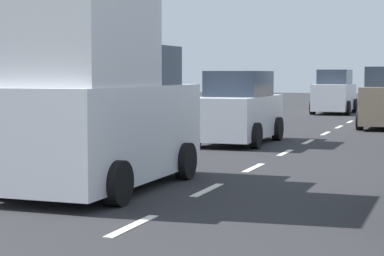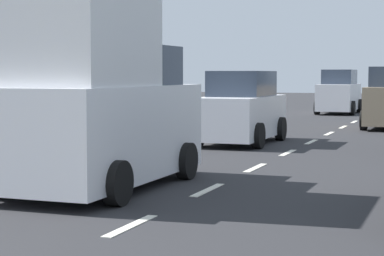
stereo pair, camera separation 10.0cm
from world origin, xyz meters
TOP-DOWN VIEW (x-y plane):
  - ground_plane at (0.00, 21.00)m, footprint 96.00×96.00m
  - lane_center_line at (0.00, 25.20)m, footprint 0.14×46.40m
  - delivery_truck at (-1.75, 8.11)m, footprint 2.16×4.60m
  - car_oncoming_second at (-1.78, 16.69)m, footprint 1.89×4.03m
  - car_oncoming_third at (-1.54, 32.60)m, footprint 1.86×4.02m

SIDE VIEW (x-z plane):
  - ground_plane at x=0.00m, z-range 0.00..0.00m
  - lane_center_line at x=0.00m, z-range 0.00..0.01m
  - car_oncoming_second at x=-1.78m, z-range -0.07..1.94m
  - car_oncoming_third at x=-1.54m, z-range -0.08..2.06m
  - delivery_truck at x=-1.75m, z-range -0.16..3.38m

